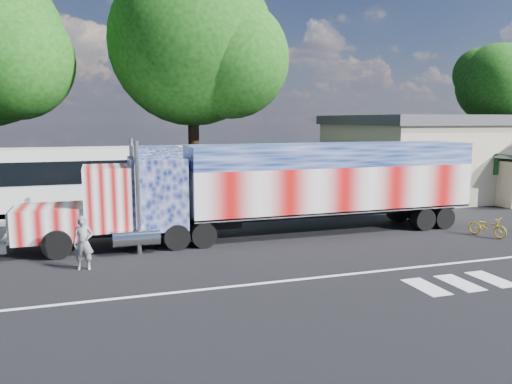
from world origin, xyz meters
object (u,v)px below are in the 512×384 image
object	(u,v)px
woman	(83,243)
bicycle	(488,227)
tree_n_mid	(195,44)
coach_bus	(121,180)
tree_far_ne	(498,84)
semi_truck	(280,186)

from	to	relation	value
woman	bicycle	size ratio (longest dim) A/B	1.10
tree_n_mid	coach_bus	bearing A→B (deg)	-133.96
coach_bus	tree_n_mid	size ratio (longest dim) A/B	0.81
woman	tree_far_ne	distance (m)	40.33
semi_truck	coach_bus	xyz separation A→B (m)	(-6.24, 6.91, -0.32)
semi_truck	woman	world-z (taller)	semi_truck
bicycle	tree_far_ne	distance (m)	27.96
bicycle	coach_bus	bearing A→B (deg)	124.03
coach_bus	woman	bearing A→B (deg)	-99.99
woman	bicycle	bearing A→B (deg)	7.86
woman	tree_far_ne	xyz separation A→B (m)	(34.72, 19.24, 7.10)
coach_bus	woman	xyz separation A→B (m)	(-1.69, -9.58, -0.92)
semi_truck	tree_far_ne	bearing A→B (deg)	31.74
bicycle	tree_far_ne	bearing A→B (deg)	24.82
tree_n_mid	tree_far_ne	bearing A→B (deg)	8.98
tree_n_mid	tree_far_ne	size ratio (longest dim) A/B	1.28
coach_bus	bicycle	size ratio (longest dim) A/B	7.39
semi_truck	tree_n_mid	size ratio (longest dim) A/B	1.32
semi_truck	bicycle	xyz separation A→B (m)	(8.28, -2.97, -1.72)
coach_bus	bicycle	distance (m)	17.62
woman	tree_far_ne	size ratio (longest dim) A/B	0.16
coach_bus	tree_far_ne	distance (m)	34.97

